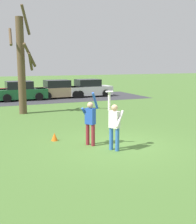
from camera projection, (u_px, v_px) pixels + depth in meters
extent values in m
plane|color=#4C7533|center=(116.00, 145.00, 10.92)|extent=(120.00, 120.00, 0.00)
cylinder|color=#3366B7|center=(117.00, 140.00, 10.17)|extent=(0.14, 0.14, 0.82)
cylinder|color=#3366B7|center=(111.00, 139.00, 10.32)|extent=(0.14, 0.14, 0.82)
cube|color=silver|center=(114.00, 119.00, 10.12)|extent=(0.37, 0.42, 0.60)
sphere|color=tan|center=(115.00, 108.00, 10.05)|extent=(0.23, 0.23, 0.23)
cylinder|color=silver|center=(120.00, 119.00, 9.99)|extent=(0.44, 0.31, 0.59)
cylinder|color=silver|center=(109.00, 101.00, 10.15)|extent=(0.09, 0.09, 0.66)
cylinder|color=maroon|center=(88.00, 134.00, 10.94)|extent=(0.14, 0.14, 0.82)
cylinder|color=maroon|center=(93.00, 135.00, 10.79)|extent=(0.14, 0.14, 0.82)
cube|color=#234CB2|center=(90.00, 116.00, 10.75)|extent=(0.37, 0.42, 0.60)
sphere|color=tan|center=(90.00, 105.00, 10.68)|extent=(0.23, 0.23, 0.23)
cylinder|color=#234CB2|center=(86.00, 114.00, 10.87)|extent=(0.44, 0.31, 0.59)
cylinder|color=#234CB2|center=(95.00, 101.00, 10.52)|extent=(0.33, 0.23, 0.65)
cylinder|color=white|center=(109.00, 92.00, 10.09)|extent=(0.28, 0.28, 0.02)
cube|color=#1E6633|center=(21.00, 94.00, 24.05)|extent=(4.14, 1.90, 0.80)
cube|color=black|center=(19.00, 85.00, 23.87)|extent=(2.14, 1.69, 0.64)
cylinder|color=black|center=(34.00, 94.00, 25.43)|extent=(0.67, 0.24, 0.66)
cylinder|color=black|center=(39.00, 97.00, 23.80)|extent=(0.67, 0.24, 0.66)
cylinder|color=black|center=(4.00, 96.00, 24.39)|extent=(0.67, 0.24, 0.66)
cylinder|color=black|center=(7.00, 98.00, 22.75)|extent=(0.67, 0.24, 0.66)
cube|color=tan|center=(59.00, 92.00, 25.58)|extent=(4.14, 1.90, 0.80)
cube|color=black|center=(57.00, 84.00, 25.39)|extent=(2.14, 1.69, 0.64)
cylinder|color=black|center=(69.00, 93.00, 26.95)|extent=(0.67, 0.24, 0.66)
cylinder|color=black|center=(76.00, 95.00, 25.32)|extent=(0.67, 0.24, 0.66)
cylinder|color=black|center=(42.00, 94.00, 25.91)|extent=(0.67, 0.24, 0.66)
cylinder|color=black|center=(48.00, 96.00, 24.27)|extent=(0.67, 0.24, 0.66)
cube|color=white|center=(89.00, 90.00, 26.75)|extent=(4.14, 1.90, 0.80)
cube|color=black|center=(88.00, 83.00, 26.57)|extent=(2.14, 1.69, 0.64)
cylinder|color=black|center=(98.00, 91.00, 28.13)|extent=(0.67, 0.24, 0.66)
cylinder|color=black|center=(106.00, 93.00, 26.49)|extent=(0.67, 0.24, 0.66)
cylinder|color=black|center=(73.00, 93.00, 27.08)|extent=(0.67, 0.24, 0.66)
cylinder|color=black|center=(80.00, 94.00, 25.45)|extent=(0.67, 0.24, 0.66)
cube|color=#38383D|center=(40.00, 99.00, 24.84)|extent=(18.82, 6.40, 0.01)
cylinder|color=brown|center=(21.00, 66.00, 17.29)|extent=(0.46, 0.46, 5.75)
cylinder|color=brown|center=(26.00, 20.00, 16.75)|extent=(0.70, 0.87, 1.65)
cylinder|color=brown|center=(30.00, 55.00, 17.02)|extent=(0.96, 1.13, 1.40)
cylinder|color=brown|center=(10.00, 37.00, 16.84)|extent=(0.27, 1.19, 1.12)
cylinder|color=brown|center=(30.00, 62.00, 17.31)|extent=(0.51, 1.22, 1.11)
cone|color=orange|center=(55.00, 137.00, 11.56)|extent=(0.26, 0.26, 0.32)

